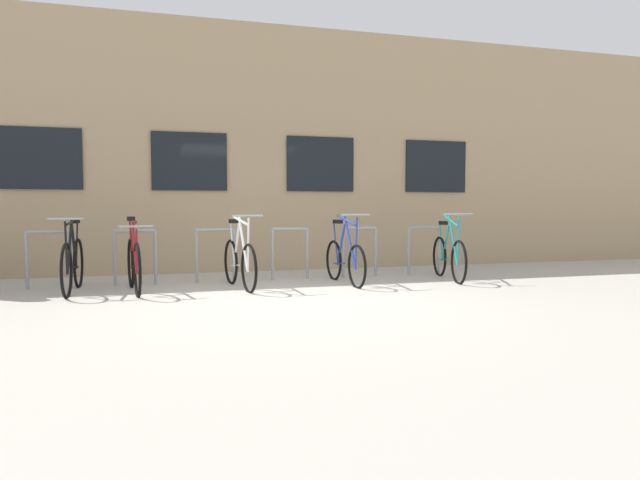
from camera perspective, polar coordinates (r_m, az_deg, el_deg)
name	(u,v)px	position (r m, az deg, el deg)	size (l,w,h in m)	color
ground_plane	(298,299)	(7.13, -2.32, -6.16)	(42.00, 42.00, 0.00)	#B2ADA0
storefront_building	(234,162)	(13.61, -8.87, 7.95)	(28.00, 6.90, 4.51)	tan
bike_rack	(253,248)	(8.87, -6.91, -0.87)	(6.63, 0.05, 0.85)	gray
bicycle_teal	(449,256)	(9.23, 13.18, -1.63)	(0.48, 1.67, 1.11)	black
bicycle_black	(73,263)	(8.42, -24.24, -2.22)	(0.44, 1.71, 1.07)	black
bicycle_white	(239,261)	(8.17, -8.35, -2.21)	(0.44, 1.67, 1.10)	black
bicycle_blue	(345,259)	(8.53, 2.58, -2.01)	(0.44, 1.64, 1.11)	black
bicycle_maroon	(134,263)	(8.15, -18.73, -2.30)	(0.44, 1.69, 1.07)	black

